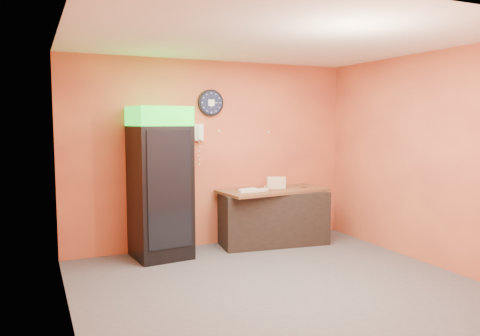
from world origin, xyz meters
TOP-DOWN VIEW (x-y plane):
  - floor at (0.00, 0.00)m, footprint 4.50×4.50m
  - back_wall at (0.00, 2.00)m, footprint 4.50×0.02m
  - left_wall at (-2.25, 0.00)m, footprint 0.02×4.00m
  - right_wall at (2.25, 0.00)m, footprint 0.02×4.00m
  - ceiling at (0.00, 0.00)m, footprint 4.50×4.00m
  - beverage_cooler at (-0.93, 1.60)m, footprint 0.80×0.81m
  - prep_counter at (0.84, 1.64)m, footprint 1.71×0.93m
  - wall_clock at (-0.04, 1.97)m, footprint 0.40×0.06m
  - wall_phone at (-0.25, 1.95)m, footprint 0.13×0.11m
  - butcher_paper at (0.84, 1.64)m, footprint 1.72×0.93m
  - sub_roll_stack at (0.92, 1.66)m, footprint 0.30×0.20m
  - wrapped_sandwich_left at (0.36, 1.50)m, footprint 0.30×0.12m
  - wrapped_sandwich_mid at (0.55, 1.50)m, footprint 0.27×0.16m
  - wrapped_sandwich_right at (0.41, 1.60)m, footprint 0.28×0.16m
  - kitchen_tool at (0.70, 1.62)m, footprint 0.07×0.07m

SIDE VIEW (x-z plane):
  - floor at x=0.00m, z-range 0.00..0.00m
  - prep_counter at x=0.84m, z-range 0.00..0.81m
  - butcher_paper at x=0.84m, z-range 0.81..0.85m
  - wrapped_sandwich_mid at x=0.55m, z-range 0.85..0.89m
  - wrapped_sandwich_right at x=0.41m, z-range 0.85..0.89m
  - wrapped_sandwich_left at x=0.36m, z-range 0.85..0.90m
  - kitchen_tool at x=0.70m, z-range 0.85..0.92m
  - sub_roll_stack at x=0.92m, z-range 0.85..1.04m
  - beverage_cooler at x=-0.93m, z-range -0.02..2.07m
  - back_wall at x=0.00m, z-range 0.00..2.80m
  - left_wall at x=-2.25m, z-range 0.00..2.80m
  - right_wall at x=2.25m, z-range 0.00..2.80m
  - wall_phone at x=-0.25m, z-range 1.61..1.85m
  - wall_clock at x=-0.04m, z-range 1.97..2.37m
  - ceiling at x=0.00m, z-range 2.79..2.81m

